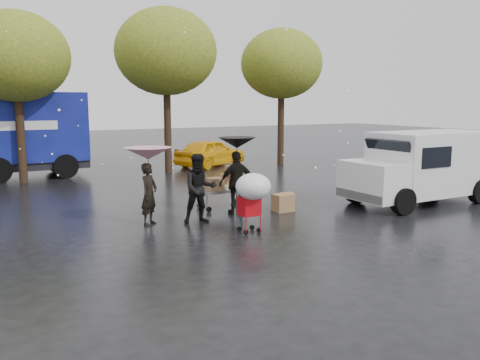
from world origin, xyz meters
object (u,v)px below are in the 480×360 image
white_van (423,166)px  shopping_cart (253,190)px  vendor_cart (225,184)px  person_pink (149,194)px  yellow_taxi (211,153)px  person_black (237,183)px

white_van → shopping_cart: bearing=-174.4°
vendor_cart → white_van: bearing=-22.0°
shopping_cart → white_van: size_ratio=0.30×
vendor_cart → person_pink: bearing=-161.9°
vendor_cart → yellow_taxi: yellow_taxi is taller
person_pink → vendor_cart: (2.64, 0.86, -0.07)m
vendor_cart → yellow_taxi: 9.79m
person_black → person_pink: bearing=5.3°
person_black → vendor_cart: person_black is taller
person_black → yellow_taxi: (4.03, 9.87, -0.21)m
vendor_cart → white_van: (5.71, -2.31, 0.43)m
person_pink → white_van: 8.48m
person_black → shopping_cart: 2.18m
person_black → white_van: (5.81, -1.40, 0.27)m
person_black → shopping_cart: (-0.72, -2.05, 0.18)m
person_pink → yellow_taxi: 11.83m
person_black → vendor_cart: 0.92m
person_black → shopping_cart: size_ratio=1.21×
white_van → vendor_cart: bearing=158.0°
shopping_cart → white_van: white_van is taller
vendor_cart → white_van: white_van is taller
white_van → person_black: bearing=166.4°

